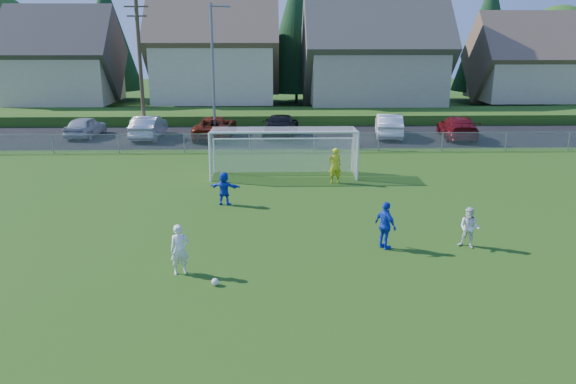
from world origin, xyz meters
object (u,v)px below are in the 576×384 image
object	(u,v)px
car_a	(85,127)
player_blue_b	(224,188)
goalkeeper	(335,165)
car_g	(458,127)
car_d	(281,125)
car_f	(389,125)
player_blue_a	(385,225)
player_white_b	(469,228)
car_b	(148,127)
player_white_a	(180,250)
car_c	(215,127)
soccer_ball	(215,282)
soccer_goal	(284,145)

from	to	relation	value
car_a	player_blue_b	bearing A→B (deg)	129.30
goalkeeper	car_g	size ratio (longest dim) A/B	0.33
player_blue_b	car_d	bearing A→B (deg)	-86.08
car_d	car_f	size ratio (longest dim) A/B	1.09
player_blue_a	car_a	bearing A→B (deg)	7.24
goalkeeper	car_g	distance (m)	15.49
player_white_b	goalkeeper	distance (m)	9.51
car_a	car_b	world-z (taller)	car_b
player_white_a	player_blue_b	size ratio (longest dim) A/B	1.08
goalkeeper	car_b	size ratio (longest dim) A/B	0.36
player_white_b	car_c	xyz separation A→B (m)	(-10.72, 21.23, 0.06)
player_white_b	car_b	xyz separation A→B (m)	(-15.37, 21.26, 0.08)
player_blue_b	car_d	size ratio (longest dim) A/B	0.27
player_white_a	car_d	world-z (taller)	car_d
player_white_b	car_g	world-z (taller)	car_g
player_white_b	car_f	bearing A→B (deg)	117.29
soccer_ball	player_white_a	bearing A→B (deg)	142.09
player_blue_a	car_f	distance (m)	21.79
car_g	soccer_goal	world-z (taller)	soccer_goal
player_blue_b	car_f	size ratio (longest dim) A/B	0.29
car_f	car_g	bearing A→B (deg)	-179.73
player_white_b	player_blue_b	bearing A→B (deg)	-179.59
car_c	car_d	xyz separation A→B (m)	(4.61, 0.55, 0.02)
player_white_b	goalkeeper	world-z (taller)	goalkeeper
player_white_a	car_f	distance (m)	25.74
player_blue_a	car_g	distance (m)	22.62
soccer_ball	player_blue_a	bearing A→B (deg)	26.78
car_d	car_f	bearing A→B (deg)	-176.76
goalkeeper	car_g	xyz separation A→B (m)	(9.89, 11.92, -0.11)
soccer_goal	player_white_a	bearing A→B (deg)	-105.63
player_white_a	car_c	size ratio (longest dim) A/B	0.28
player_white_b	car_b	world-z (taller)	car_b
car_f	soccer_goal	xyz separation A→B (m)	(-7.66, -11.04, 0.80)
player_blue_a	car_d	size ratio (longest dim) A/B	0.30
player_white_a	car_a	xyz separation A→B (m)	(-10.44, 23.88, -0.05)
player_blue_a	goalkeeper	world-z (taller)	goalkeeper
soccer_ball	goalkeeper	world-z (taller)	goalkeeper
player_blue_a	goalkeeper	size ratio (longest dim) A/B	0.94
soccer_ball	car_d	xyz separation A→B (m)	(2.29, 24.57, 0.68)
car_f	soccer_goal	distance (m)	13.46
player_white_a	player_blue_a	world-z (taller)	player_blue_a
car_f	car_a	bearing A→B (deg)	6.20
car_a	car_g	world-z (taller)	car_g
car_f	car_g	world-z (taller)	car_f
player_white_b	soccer_goal	world-z (taller)	soccer_goal
player_white_a	soccer_ball	bearing A→B (deg)	-57.38
player_blue_b	car_b	xyz separation A→B (m)	(-6.59, 15.99, 0.07)
car_c	soccer_goal	world-z (taller)	soccer_goal
player_blue_a	car_f	world-z (taller)	player_blue_a
goalkeeper	soccer_ball	bearing A→B (deg)	59.31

